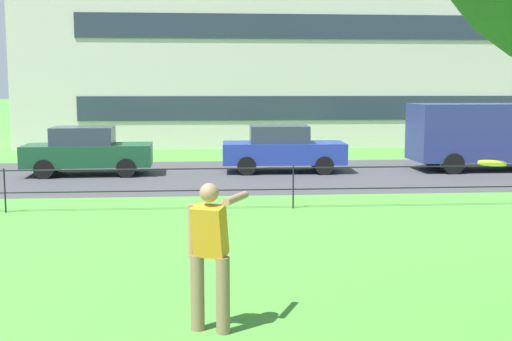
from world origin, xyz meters
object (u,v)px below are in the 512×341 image
at_px(car_blue_center, 282,148).
at_px(car_dark_green_right, 87,151).
at_px(person_thrower, 210,252).
at_px(frisbee, 492,163).
at_px(panel_van_left, 487,133).

bearing_deg(car_blue_center, car_dark_green_right, -177.89).
height_order(person_thrower, frisbee, frisbee).
distance_m(car_dark_green_right, car_blue_center, 6.31).
xyz_separation_m(car_blue_center, panel_van_left, (6.94, -0.06, 0.49)).
relative_size(frisbee, panel_van_left, 0.07).
bearing_deg(car_blue_center, frisbee, -89.15).
bearing_deg(person_thrower, frisbee, -22.69).
bearing_deg(panel_van_left, person_thrower, -123.82).
bearing_deg(frisbee, person_thrower, 157.31).
bearing_deg(car_dark_green_right, panel_van_left, 0.75).
relative_size(car_blue_center, panel_van_left, 0.81).
relative_size(person_thrower, car_dark_green_right, 0.43).
xyz_separation_m(car_dark_green_right, panel_van_left, (13.24, 0.17, 0.49)).
distance_m(person_thrower, panel_van_left, 17.01).
relative_size(person_thrower, car_blue_center, 0.43).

